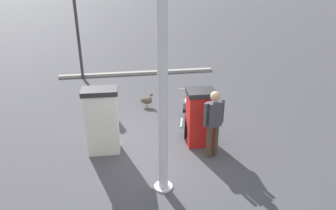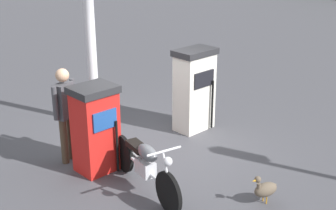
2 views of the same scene
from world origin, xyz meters
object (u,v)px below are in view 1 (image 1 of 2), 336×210
object	(u,v)px
motorcycle_near_pump	(186,111)
fuel_pump_far	(102,121)
fuel_pump_near	(200,117)
roadside_traffic_light	(74,12)
attendant_person	(214,120)
canopy_support_pole	(163,88)
wandering_duck	(147,100)

from	to	relation	value
motorcycle_near_pump	fuel_pump_far	bearing A→B (deg)	114.79
fuel_pump_near	roadside_traffic_light	bearing A→B (deg)	31.13
fuel_pump_near	attendant_person	world-z (taller)	attendant_person
fuel_pump_near	roadside_traffic_light	xyz separation A→B (m)	(6.04, 3.65, 2.01)
motorcycle_near_pump	attendant_person	world-z (taller)	attendant_person
fuel_pump_far	fuel_pump_near	bearing A→B (deg)	-89.99
motorcycle_near_pump	canopy_support_pole	world-z (taller)	canopy_support_pole
attendant_person	canopy_support_pole	xyz separation A→B (m)	(-1.05, 1.37, 1.27)
attendant_person	wandering_duck	xyz separation A→B (m)	(3.28, 1.32, -0.76)
fuel_pump_near	canopy_support_pole	xyz separation A→B (m)	(-1.69, 1.21, 1.49)
fuel_pump_far	motorcycle_near_pump	world-z (taller)	fuel_pump_far
wandering_duck	motorcycle_near_pump	bearing A→B (deg)	-146.00
motorcycle_near_pump	wandering_duck	size ratio (longest dim) A/B	4.16
fuel_pump_far	roadside_traffic_light	world-z (taller)	roadside_traffic_light
fuel_pump_near	fuel_pump_far	distance (m)	2.50
attendant_person	wandering_duck	bearing A→B (deg)	21.94
wandering_duck	roadside_traffic_light	world-z (taller)	roadside_traffic_light
wandering_duck	fuel_pump_near	bearing A→B (deg)	-156.30
roadside_traffic_light	attendant_person	bearing A→B (deg)	-150.30
fuel_pump_far	wandering_duck	bearing A→B (deg)	-26.81
motorcycle_near_pump	wandering_duck	xyz separation A→B (m)	(1.54, 1.04, -0.23)
wandering_duck	roadside_traffic_light	size ratio (longest dim) A/B	0.12
fuel_pump_far	canopy_support_pole	xyz separation A→B (m)	(-1.69, -1.28, 1.40)
motorcycle_near_pump	attendant_person	xyz separation A→B (m)	(-1.74, -0.28, 0.52)
attendant_person	wandering_duck	size ratio (longest dim) A/B	3.47
fuel_pump_near	fuel_pump_far	world-z (taller)	fuel_pump_far
motorcycle_near_pump	canopy_support_pole	xyz separation A→B (m)	(-2.79, 1.09, 1.80)
fuel_pump_near	wandering_duck	size ratio (longest dim) A/B	3.07
fuel_pump_far	roadside_traffic_light	bearing A→B (deg)	10.81
fuel_pump_near	wandering_duck	xyz separation A→B (m)	(2.64, 1.16, -0.54)
motorcycle_near_pump	wandering_duck	distance (m)	1.88
motorcycle_near_pump	attendant_person	distance (m)	1.84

